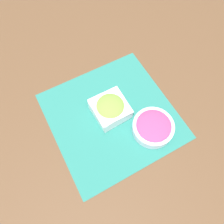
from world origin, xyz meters
TOP-DOWN VIEW (x-y plane):
  - ground_plane at (0.00, 0.00)m, footprint 3.00×3.00m
  - placemat at (0.00, 0.00)m, footprint 0.45×0.46m
  - lettuce_bowl at (-0.01, -0.00)m, footprint 0.13×0.13m
  - onion_bowl at (0.12, 0.10)m, footprint 0.15×0.15m

SIDE VIEW (x-z plane):
  - ground_plane at x=0.00m, z-range 0.00..0.00m
  - placemat at x=0.00m, z-range 0.00..0.00m
  - onion_bowl at x=0.12m, z-range 0.01..0.06m
  - lettuce_bowl at x=-0.01m, z-range 0.01..0.08m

